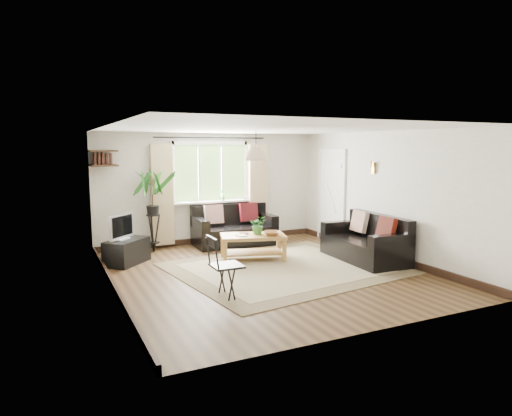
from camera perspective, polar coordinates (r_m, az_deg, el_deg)
name	(u,v)px	position (r m, az deg, el deg)	size (l,w,h in m)	color
floor	(266,272)	(7.79, 1.27, -8.04)	(5.50, 5.50, 0.00)	black
ceiling	(267,129)	(7.50, 1.33, 9.90)	(5.50, 5.50, 0.00)	white
wall_back	(210,188)	(10.07, -5.73, 2.46)	(5.00, 0.02, 2.40)	beige
wall_front	(377,229)	(5.26, 14.84, -2.51)	(5.00, 0.02, 2.40)	beige
wall_left	(109,211)	(6.82, -17.85, -0.35)	(0.02, 5.50, 2.40)	beige
wall_right	(385,195)	(8.95, 15.77, 1.56)	(0.02, 5.50, 2.40)	beige
rug	(284,268)	(8.02, 3.54, -7.50)	(3.62, 3.10, 0.02)	beige
window	(211,173)	(10.01, -5.68, 4.43)	(2.50, 0.16, 2.16)	white
door	(331,197)	(10.28, 9.39, 1.38)	(0.06, 0.96, 2.06)	silver
corner_shelf	(103,158)	(9.27, -18.54, 5.93)	(0.50, 0.50, 0.34)	black
pendant_lamp	(256,150)	(7.86, 0.00, 7.25)	(0.36, 0.36, 0.54)	beige
wall_sconce	(372,166)	(9.09, 14.32, 5.11)	(0.12, 0.12, 0.28)	beige
sofa_back	(234,226)	(9.85, -2.72, -2.29)	(1.73, 0.86, 0.81)	black
sofa_right	(364,239)	(8.71, 13.39, -3.81)	(0.86, 1.73, 0.81)	black
coffee_table	(253,247)	(8.54, -0.39, -4.95)	(1.18, 0.65, 0.48)	brown
table_plant	(258,225)	(8.52, 0.28, -2.12)	(0.32, 0.27, 0.35)	#326C2B
bowl	(272,233)	(8.43, 2.03, -3.18)	(0.30, 0.30, 0.08)	brown
book_a	(237,236)	(8.35, -2.34, -3.49)	(0.17, 0.23, 0.02)	white
book_b	(239,233)	(8.58, -2.08, -3.17)	(0.16, 0.22, 0.02)	brown
tv_stand	(127,251)	(8.62, -15.83, -5.25)	(0.84, 0.47, 0.45)	black
tv	(121,226)	(8.51, -16.51, -2.19)	(0.64, 0.21, 0.49)	#A5A5AA
palm_stand	(153,211)	(9.38, -12.77, -0.40)	(0.64, 0.64, 1.64)	black
folding_chair	(227,267)	(6.44, -3.70, -7.34)	(0.46, 0.46, 0.88)	black
sill_plant	(223,194)	(10.06, -4.15, 1.70)	(0.14, 0.10, 0.27)	#2D6023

